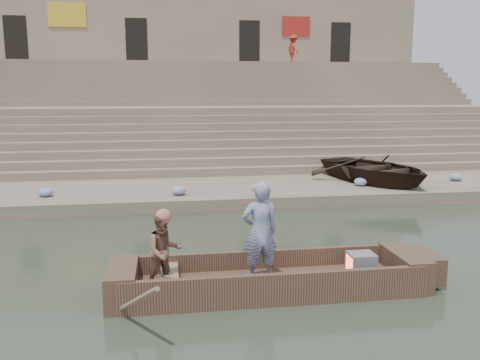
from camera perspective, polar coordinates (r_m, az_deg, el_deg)
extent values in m
plane|color=#2B3629|center=(8.87, -4.95, -13.27)|extent=(120.00, 120.00, 0.00)
cube|color=gray|center=(16.47, -6.79, -1.59)|extent=(32.00, 4.00, 0.40)
cube|color=gray|center=(23.73, -7.47, 4.89)|extent=(32.00, 3.00, 2.80)
cube|color=gray|center=(30.65, -7.82, 8.28)|extent=(32.00, 3.00, 5.20)
cube|color=gray|center=(18.65, -7.04, 0.25)|extent=(32.00, 0.50, 0.70)
cube|color=gray|center=(19.12, -7.09, 0.94)|extent=(32.00, 0.50, 1.00)
cube|color=gray|center=(19.59, -7.14, 1.60)|extent=(32.00, 0.50, 1.30)
cube|color=gray|center=(20.07, -7.19, 2.23)|extent=(32.00, 0.50, 1.60)
cube|color=gray|center=(20.54, -7.24, 2.84)|extent=(32.00, 0.50, 1.90)
cube|color=gray|center=(21.02, -7.28, 3.41)|extent=(32.00, 0.50, 2.20)
cube|color=gray|center=(21.50, -7.33, 3.96)|extent=(32.00, 0.50, 2.50)
cube|color=gray|center=(21.99, -7.37, 4.48)|extent=(32.00, 0.50, 2.80)
cube|color=gray|center=(25.46, -7.57, 5.57)|extent=(32.00, 0.50, 3.10)
cube|color=gray|center=(25.95, -7.60, 5.98)|extent=(32.00, 0.50, 3.40)
cube|color=gray|center=(26.44, -7.63, 6.38)|extent=(32.00, 0.50, 3.70)
cube|color=gray|center=(26.93, -7.66, 6.77)|extent=(32.00, 0.50, 4.00)
cube|color=gray|center=(27.42, -7.68, 7.14)|extent=(32.00, 0.50, 4.30)
cube|color=gray|center=(27.91, -7.71, 7.50)|extent=(32.00, 0.50, 4.60)
cube|color=gray|center=(28.40, -7.74, 7.84)|extent=(32.00, 0.50, 4.90)
cube|color=gray|center=(28.90, -7.76, 8.17)|extent=(32.00, 0.50, 5.20)
cube|color=gray|center=(34.70, -8.05, 13.43)|extent=(32.00, 5.00, 11.20)
cube|color=black|center=(33.43, -24.18, 14.52)|extent=(1.30, 0.18, 2.60)
cube|color=black|center=(32.36, -11.71, 15.35)|extent=(1.30, 0.18, 2.60)
cube|color=black|center=(32.79, 1.06, 15.47)|extent=(1.30, 0.18, 2.60)
cube|color=black|center=(34.31, 11.34, 15.05)|extent=(1.30, 0.18, 2.60)
cube|color=gold|center=(32.89, -19.12, 17.38)|extent=(2.20, 0.10, 1.40)
cube|color=maroon|center=(33.46, 6.39, 17.03)|extent=(1.80, 0.10, 1.20)
cube|color=brown|center=(9.08, 3.39, -11.91)|extent=(5.00, 1.30, 0.22)
cube|color=brown|center=(8.46, 4.30, -12.39)|extent=(5.20, 0.12, 0.56)
cube|color=brown|center=(9.59, 2.62, -9.61)|extent=(5.20, 0.12, 0.56)
cube|color=brown|center=(8.87, -13.27, -11.41)|extent=(0.50, 1.30, 0.60)
cube|color=brown|center=(9.84, 18.30, -9.48)|extent=(0.50, 1.30, 0.60)
cube|color=brown|center=(10.01, 20.37, -9.14)|extent=(0.35, 0.90, 0.50)
cube|color=#937A5B|center=(8.80, -8.01, -10.71)|extent=(0.30, 1.20, 0.08)
cylinder|color=#937A5B|center=(8.02, -12.69, -13.74)|extent=(1.03, 2.10, 1.36)
sphere|color=#C26066|center=(8.34, -8.74, -4.15)|extent=(0.26, 0.26, 0.26)
imported|color=navy|center=(8.71, 2.26, -5.93)|extent=(0.70, 0.50, 1.77)
imported|color=#21654A|center=(8.50, -8.63, -8.05)|extent=(0.77, 0.69, 1.31)
cube|color=slate|center=(9.45, 13.66, -9.28)|extent=(0.46, 0.42, 0.40)
cube|color=#E5593F|center=(9.38, 12.46, -9.39)|extent=(0.04, 0.34, 0.32)
imported|color=#2D2116|center=(17.91, 15.10, 1.24)|extent=(4.58, 5.35, 0.94)
imported|color=maroon|center=(31.10, 6.09, 14.64)|extent=(0.82, 1.17, 1.64)
ellipsoid|color=#3F5999|center=(19.19, 23.40, 0.31)|extent=(0.44, 0.44, 0.26)
ellipsoid|color=#3F5999|center=(16.06, -21.28, -1.30)|extent=(0.44, 0.44, 0.26)
ellipsoid|color=#3F5999|center=(17.15, 13.59, -0.21)|extent=(0.44, 0.44, 0.26)
ellipsoid|color=#3F5999|center=(15.32, -6.99, -1.21)|extent=(0.44, 0.44, 0.26)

